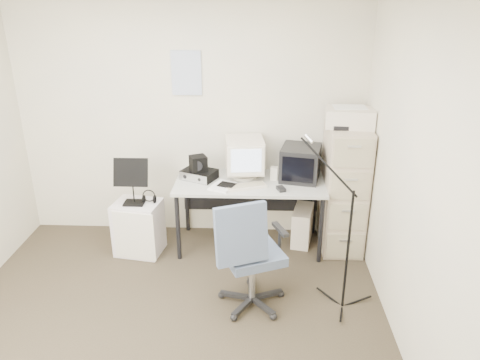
{
  "coord_description": "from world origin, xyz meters",
  "views": [
    {
      "loc": [
        0.71,
        -2.9,
        2.54
      ],
      "look_at": [
        0.55,
        0.95,
        0.95
      ],
      "focal_mm": 35.0,
      "sensor_mm": 36.0,
      "label": 1
    }
  ],
  "objects_px": {
    "office_chair": "(252,252)",
    "filing_cabinet": "(344,189)",
    "side_cart": "(139,227)",
    "desk": "(250,214)"
  },
  "relations": [
    {
      "from": "office_chair",
      "to": "filing_cabinet",
      "type": "bearing_deg",
      "value": 25.98
    },
    {
      "from": "side_cart",
      "to": "desk",
      "type": "bearing_deg",
      "value": 18.51
    },
    {
      "from": "filing_cabinet",
      "to": "office_chair",
      "type": "relative_size",
      "value": 1.27
    },
    {
      "from": "filing_cabinet",
      "to": "office_chair",
      "type": "height_order",
      "value": "filing_cabinet"
    },
    {
      "from": "desk",
      "to": "side_cart",
      "type": "distance_m",
      "value": 1.14
    },
    {
      "from": "filing_cabinet",
      "to": "side_cart",
      "type": "xyz_separation_m",
      "value": [
        -2.08,
        -0.21,
        -0.37
      ]
    },
    {
      "from": "filing_cabinet",
      "to": "side_cart",
      "type": "relative_size",
      "value": 2.35
    },
    {
      "from": "office_chair",
      "to": "desk",
      "type": "bearing_deg",
      "value": 69.75
    },
    {
      "from": "office_chair",
      "to": "side_cart",
      "type": "xyz_separation_m",
      "value": [
        -1.17,
        0.82,
        -0.24
      ]
    },
    {
      "from": "filing_cabinet",
      "to": "office_chair",
      "type": "xyz_separation_m",
      "value": [
        -0.91,
        -1.03,
        -0.14
      ]
    }
  ]
}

